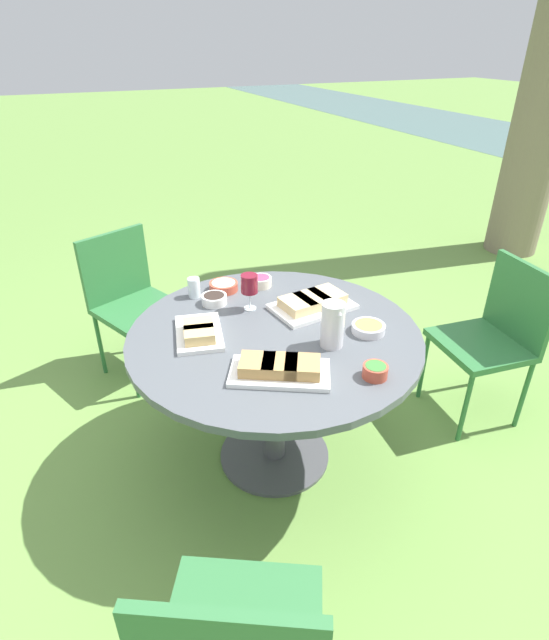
{
  "coord_description": "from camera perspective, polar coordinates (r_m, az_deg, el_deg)",
  "views": [
    {
      "loc": [
        1.73,
        -0.76,
        1.89
      ],
      "look_at": [
        0.0,
        0.0,
        0.81
      ],
      "focal_mm": 28.0,
      "sensor_mm": 36.0,
      "label": 1
    }
  ],
  "objects": [
    {
      "name": "ground_plane",
      "position": [
        2.67,
        0.0,
        -15.16
      ],
      "size": [
        40.0,
        40.0,
        0.0
      ],
      "primitive_type": "plane",
      "color": "#668E42"
    },
    {
      "name": "platter_sandwich_side",
      "position": [
        1.92,
        0.6,
        -5.57
      ],
      "size": [
        0.36,
        0.43,
        0.07
      ],
      "color": "white",
      "rests_on": "dining_table"
    },
    {
      "name": "bowl_dip_cream",
      "position": [
        2.58,
        -5.84,
        3.89
      ],
      "size": [
        0.15,
        0.15,
        0.04
      ],
      "color": "#B74733",
      "rests_on": "dining_table"
    },
    {
      "name": "bowl_salad",
      "position": [
        1.95,
        11.44,
        -5.69
      ],
      "size": [
        0.1,
        0.1,
        0.05
      ],
      "color": "#B74733",
      "rests_on": "dining_table"
    },
    {
      "name": "chair_near_left",
      "position": [
        2.9,
        23.95,
        -1.1
      ],
      "size": [
        0.48,
        0.46,
        0.89
      ],
      "color": "#2D6B38",
      "rests_on": "ground_plane"
    },
    {
      "name": "chair_near_right",
      "position": [
        3.15,
        -16.26,
        2.82
      ],
      "size": [
        0.56,
        0.57,
        0.89
      ],
      "color": "#2D6B38",
      "rests_on": "ground_plane"
    },
    {
      "name": "bowl_olives",
      "position": [
        2.45,
        -6.91,
        2.41
      ],
      "size": [
        0.12,
        0.12,
        0.05
      ],
      "color": "white",
      "rests_on": "dining_table"
    },
    {
      "name": "wine_glass",
      "position": [
        2.34,
        -2.89,
        4.04
      ],
      "size": [
        0.08,
        0.08,
        0.18
      ],
      "color": "silver",
      "rests_on": "dining_table"
    },
    {
      "name": "bowl_dip_red",
      "position": [
        2.61,
        -1.61,
        4.47
      ],
      "size": [
        0.11,
        0.11,
        0.05
      ],
      "color": "beige",
      "rests_on": "dining_table"
    },
    {
      "name": "handbag",
      "position": [
        3.63,
        7.0,
        0.51
      ],
      "size": [
        0.3,
        0.14,
        0.37
      ],
      "color": "#232328",
      "rests_on": "ground_plane"
    },
    {
      "name": "dining_table",
      "position": [
        2.27,
        0.0,
        -3.81
      ],
      "size": [
        1.3,
        1.3,
        0.75
      ],
      "color": "#4C4C51",
      "rests_on": "ground_plane"
    },
    {
      "name": "bowl_fries",
      "position": [
        2.24,
        10.68,
        -0.89
      ],
      "size": [
        0.15,
        0.15,
        0.04
      ],
      "color": "silver",
      "rests_on": "dining_table"
    },
    {
      "name": "cup_water_near",
      "position": [
        2.52,
        -9.18,
        3.67
      ],
      "size": [
        0.06,
        0.06,
        0.1
      ],
      "color": "silver",
      "rests_on": "dining_table"
    },
    {
      "name": "platter_bread_main",
      "position": [
        2.18,
        -8.63,
        -1.36
      ],
      "size": [
        0.35,
        0.26,
        0.07
      ],
      "color": "white",
      "rests_on": "dining_table"
    },
    {
      "name": "water_pitcher",
      "position": [
        2.08,
        6.66,
        -0.53
      ],
      "size": [
        0.11,
        0.1,
        0.2
      ],
      "color": "silver",
      "rests_on": "dining_table"
    },
    {
      "name": "platter_charcuterie",
      "position": [
        2.39,
        4.37,
        1.98
      ],
      "size": [
        0.29,
        0.41,
        0.07
      ],
      "color": "white",
      "rests_on": "dining_table"
    }
  ]
}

